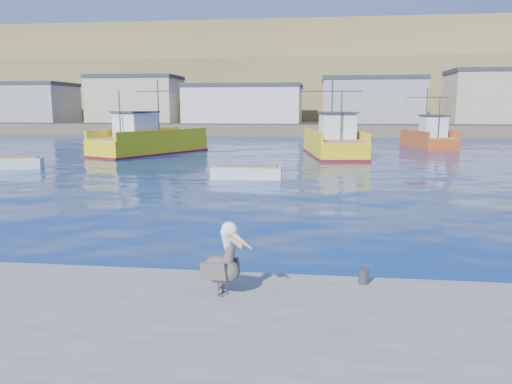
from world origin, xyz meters
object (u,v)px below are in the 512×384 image
trawler_yellow_a (148,142)px  trawler_yellow_b (334,143)px  skiff_left (7,164)px  boat_orange (429,138)px  skiff_mid (246,174)px  pelican (223,264)px

trawler_yellow_a → trawler_yellow_b: trawler_yellow_a is taller
trawler_yellow_b → skiff_left: size_ratio=2.49×
boat_orange → trawler_yellow_a: bearing=-158.7°
trawler_yellow_a → skiff_left: size_ratio=2.57×
trawler_yellow_b → skiff_left: bearing=-150.8°
trawler_yellow_a → skiff_mid: 17.77m
trawler_yellow_a → pelican: (13.13, -33.38, 0.07)m
skiff_left → skiff_mid: (16.42, -2.48, -0.03)m
trawler_yellow_a → skiff_left: trawler_yellow_a is taller
pelican → boat_orange: bearing=73.7°
trawler_yellow_b → skiff_mid: size_ratio=2.85×
pelican → trawler_yellow_a: bearing=111.5°
skiff_left → pelican: (18.78, -21.74, 0.81)m
pelican → trawler_yellow_b: bearing=85.0°
boat_orange → skiff_mid: 28.58m
boat_orange → skiff_mid: boat_orange is taller
boat_orange → trawler_yellow_b: bearing=-135.5°
boat_orange → skiff_left: bearing=-145.4°
skiff_left → pelican: size_ratio=3.22×
boat_orange → skiff_left: 38.32m
skiff_left → skiff_mid: bearing=-8.6°
boat_orange → skiff_left: size_ratio=1.86×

